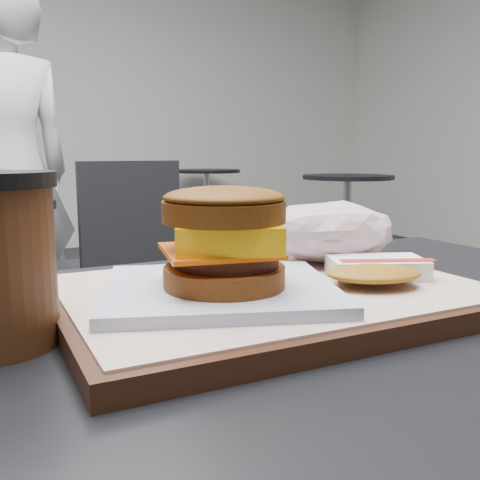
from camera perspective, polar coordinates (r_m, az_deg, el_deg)
name	(u,v)px	position (r m, az deg, el deg)	size (l,w,h in m)	color
serving_tray	(270,295)	(0.49, 3.27, -5.89)	(0.38, 0.28, 0.02)	#32180E
breakfast_sandwich	(223,251)	(0.44, -1.79, -1.15)	(0.23, 0.22, 0.09)	silver
hash_brown	(375,270)	(0.52, 14.21, -3.10)	(0.13, 0.12, 0.02)	white
crumpled_wrapper	(330,232)	(0.60, 9.59, 0.90)	(0.15, 0.12, 0.07)	silver
neighbor_chair	(101,260)	(2.09, -14.63, -2.05)	(0.62, 0.46, 0.88)	#9B9BA0
patron	(9,172)	(2.59, -23.41, 6.69)	(0.60, 0.40, 1.65)	silver
bg_table_near	(347,201)	(4.02, 11.38, 4.13)	(0.66, 0.66, 0.75)	black
bg_table_far	(207,189)	(5.29, -3.57, 5.49)	(0.66, 0.66, 0.75)	black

